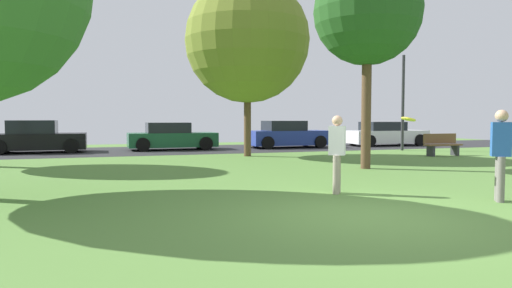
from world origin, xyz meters
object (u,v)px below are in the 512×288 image
(parked_car_blue, at_px, (287,135))
(park_bench, at_px, (442,144))
(birch_tree_lone, at_px, (368,12))
(parked_car_green, at_px, (171,137))
(person_catcher, at_px, (337,151))
(street_lamp_post, at_px, (403,103))
(parked_car_black, at_px, (37,138))
(person_thrower, at_px, (501,151))
(frisbee_disc, at_px, (408,119))
(maple_tree_near, at_px, (247,41))
(parked_car_white, at_px, (385,135))

(parked_car_blue, relative_size, park_bench, 2.57)
(birch_tree_lone, relative_size, parked_car_green, 1.51)
(birch_tree_lone, xyz_separation_m, person_catcher, (-3.08, -3.81, -3.83))
(parked_car_green, xyz_separation_m, street_lamp_post, (10.33, -3.98, 1.64))
(parked_car_black, bearing_deg, parked_car_green, -0.27)
(parked_car_black, bearing_deg, person_thrower, -58.98)
(person_thrower, xyz_separation_m, frisbee_disc, (-1.29, 0.96, 0.58))
(maple_tree_near, bearing_deg, parked_car_blue, 51.37)
(person_thrower, xyz_separation_m, person_catcher, (-2.38, 1.77, -0.06))
(frisbee_disc, distance_m, parked_car_green, 15.12)
(person_catcher, relative_size, parked_car_blue, 0.38)
(birch_tree_lone, relative_size, frisbee_disc, 21.60)
(parked_car_blue, bearing_deg, maple_tree_near, -128.63)
(maple_tree_near, height_order, parked_car_white, maple_tree_near)
(parked_car_black, xyz_separation_m, park_bench, (15.81, -7.21, -0.19))
(birch_tree_lone, distance_m, parked_car_black, 15.11)
(park_bench, bearing_deg, parked_car_black, -24.51)
(street_lamp_post, bearing_deg, birch_tree_lone, -133.53)
(person_thrower, distance_m, parked_car_blue, 15.75)
(person_catcher, distance_m, frisbee_disc, 1.50)
(parked_car_blue, relative_size, parked_car_white, 0.90)
(frisbee_disc, bearing_deg, person_catcher, 143.37)
(birch_tree_lone, relative_size, park_bench, 3.95)
(parked_car_black, xyz_separation_m, parked_car_white, (17.78, -0.43, -0.03))
(parked_car_black, height_order, park_bench, parked_car_black)
(parked_car_green, bearing_deg, frisbee_disc, -81.07)
(parked_car_black, bearing_deg, street_lamp_post, -13.86)
(parked_car_black, distance_m, street_lamp_post, 16.82)
(birch_tree_lone, distance_m, parked_car_white, 13.07)
(person_thrower, bearing_deg, birch_tree_lone, -60.60)
(parked_car_green, xyz_separation_m, park_bench, (9.88, -7.18, -0.15))
(person_thrower, relative_size, parked_car_blue, 0.41)
(parked_car_green, relative_size, parked_car_white, 0.92)
(birch_tree_lone, height_order, person_catcher, birch_tree_lone)
(parked_car_green, distance_m, street_lamp_post, 11.19)
(park_bench, bearing_deg, person_thrower, 54.29)
(person_thrower, height_order, park_bench, person_thrower)
(parked_car_blue, distance_m, street_lamp_post, 5.96)
(person_thrower, bearing_deg, person_catcher, 0.00)
(birch_tree_lone, distance_m, street_lamp_post, 9.04)
(parked_car_green, bearing_deg, maple_tree_near, -63.86)
(maple_tree_near, height_order, park_bench, maple_tree_near)
(birch_tree_lone, distance_m, park_bench, 7.63)
(frisbee_disc, height_order, parked_car_green, frisbee_disc)
(parked_car_white, bearing_deg, frisbee_disc, -123.23)
(person_thrower, bearing_deg, parked_car_green, -40.49)
(parked_car_black, height_order, street_lamp_post, street_lamp_post)
(person_catcher, distance_m, parked_car_blue, 14.58)
(person_catcher, relative_size, parked_car_white, 0.35)
(maple_tree_near, distance_m, frisbee_disc, 10.60)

